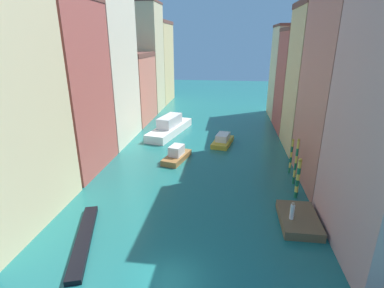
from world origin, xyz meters
The scene contains 19 objects.
ground_plane centered at (0.00, 24.50, 0.00)m, with size 154.00×154.00×0.00m, color #1E6B66.
building_left_1 centered at (-15.43, 16.56, 9.77)m, with size 7.76×10.29×19.52m.
building_left_2 centered at (-15.43, 27.47, 11.03)m, with size 7.76×11.37×22.03m.
building_left_3 centered at (-15.43, 38.98, 6.39)m, with size 7.76×11.20×12.76m.
building_left_4 centered at (-15.43, 48.80, 11.19)m, with size 7.76×7.84×22.36m.
building_left_5 centered at (-15.43, 58.56, 9.63)m, with size 7.76×11.58×19.23m.
building_right_1 centered at (15.43, 16.66, 11.05)m, with size 7.76×11.51×22.07m.
building_right_2 centered at (15.43, 27.17, 9.84)m, with size 7.76×9.19×19.65m.
building_right_3 centered at (15.43, 36.78, 8.43)m, with size 7.76×9.64×16.84m.
building_right_4 centered at (15.43, 46.44, 8.87)m, with size 7.76×9.44×17.73m.
waterfront_dock centered at (9.76, 7.79, 0.38)m, with size 3.13×5.05×0.76m.
person_on_dock centered at (9.00, 7.24, 1.50)m, with size 0.36×0.36×1.59m.
mooring_pole_0 centered at (10.42, 12.32, 2.18)m, with size 0.39×0.39×4.25m.
mooring_pole_1 centered at (10.78, 15.41, 2.65)m, with size 0.28×0.28×5.21m.
mooring_pole_2 centered at (10.86, 18.29, 2.17)m, with size 0.28×0.28×4.24m.
vaporetto_white centered at (-6.35, 31.77, 1.09)m, with size 5.89×12.61×3.02m.
gondola_black centered at (-7.48, 3.13, 0.20)m, with size 3.82×8.96×0.40m.
motorboat_0 centered at (-3.16, 20.38, 0.70)m, with size 3.36×5.57×2.01m.
motorboat_1 centered at (2.65, 27.39, 0.63)m, with size 3.39×5.80×1.65m.
Camera 1 is at (3.41, -14.81, 14.98)m, focal length 27.47 mm.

